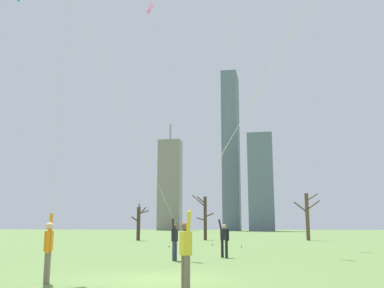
% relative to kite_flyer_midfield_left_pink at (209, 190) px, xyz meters
% --- Properties ---
extents(ground_plane, '(400.00, 400.00, 0.00)m').
position_rel_kite_flyer_midfield_left_pink_xyz_m(ground_plane, '(-0.19, -9.72, -3.37)').
color(ground_plane, '#5B7A3D').
extents(kite_flyer_midfield_left_pink, '(5.67, 3.77, 16.07)m').
position_rel_kite_flyer_midfield_left_pink_xyz_m(kite_flyer_midfield_left_pink, '(0.00, 0.00, 0.00)').
color(kite_flyer_midfield_left_pink, black).
rests_on(kite_flyer_midfield_left_pink, ground).
extents(kite_flyer_far_back_blue, '(11.54, 9.97, 17.48)m').
position_rel_kite_flyer_midfield_left_pink_xyz_m(kite_flyer_far_back_blue, '(3.19, -13.81, 0.36)').
color(kite_flyer_far_back_blue, '#726656').
rests_on(kite_flyer_far_back_blue, ground).
extents(kite_flyer_midfield_center_green, '(4.87, 8.61, 15.24)m').
position_rel_kite_flyer_midfield_left_pink_xyz_m(kite_flyer_midfield_center_green, '(-2.30, -5.05, 1.33)').
color(kite_flyer_midfield_center_green, '#33384C').
rests_on(kite_flyer_midfield_center_green, ground).
extents(kite_flyer_foreground_left_white, '(2.46, 5.17, 13.04)m').
position_rel_kite_flyer_midfield_left_pink_xyz_m(kite_flyer_foreground_left_white, '(-2.99, -10.75, -1.06)').
color(kite_flyer_foreground_left_white, '#726656').
rests_on(kite_flyer_foreground_left_white, ground).
extents(distant_kite_drifting_right_teal, '(3.53, 0.38, 18.62)m').
position_rel_kite_flyer_midfield_left_pink_xyz_m(distant_kite_drifting_right_teal, '(-15.25, 4.09, 12.05)').
color(distant_kite_drifting_right_teal, teal).
rests_on(distant_kite_drifting_right_teal, ground).
extents(distant_kite_high_overhead_orange, '(6.29, 3.52, 19.07)m').
position_rel_kite_flyer_midfield_left_pink_xyz_m(distant_kite_high_overhead_orange, '(0.72, 6.89, 12.93)').
color(distant_kite_high_overhead_orange, orange).
rests_on(distant_kite_high_overhead_orange, ground).
extents(distant_kite_low_near_trees_purple, '(3.52, 2.33, 26.75)m').
position_rel_kite_flyer_midfield_left_pink_xyz_m(distant_kite_low_near_trees_purple, '(0.75, 15.63, 18.18)').
color(distant_kite_low_near_trees_purple, purple).
rests_on(distant_kite_low_near_trees_purple, ground).
extents(bare_tree_left_of_center, '(2.93, 1.70, 5.21)m').
position_rel_kite_flyer_midfield_left_pink_xyz_m(bare_tree_left_of_center, '(6.94, 28.08, -0.59)').
color(bare_tree_left_of_center, brown).
rests_on(bare_tree_left_of_center, ground).
extents(bare_tree_rightmost, '(2.37, 1.26, 5.11)m').
position_rel_kite_flyer_midfield_left_pink_xyz_m(bare_tree_rightmost, '(-4.50, 27.10, -0.77)').
color(bare_tree_rightmost, '#423326').
rests_on(bare_tree_rightmost, ground).
extents(bare_tree_right_of_center, '(1.45, 2.77, 4.00)m').
position_rel_kite_flyer_midfield_left_pink_xyz_m(bare_tree_right_of_center, '(-11.53, 24.54, -1.24)').
color(bare_tree_right_of_center, '#423326').
rests_on(bare_tree_right_of_center, ground).
extents(skyline_slender_spire, '(9.25, 6.04, 43.84)m').
position_rel_kite_flyer_midfield_left_pink_xyz_m(skyline_slender_spire, '(-38.45, 150.08, 15.13)').
color(skyline_slender_spire, gray).
rests_on(skyline_slender_spire, ground).
extents(skyline_tall_tower, '(8.41, 10.26, 32.90)m').
position_rel_kite_flyer_midfield_left_pink_xyz_m(skyline_tall_tower, '(-0.82, 126.90, 13.08)').
color(skyline_tall_tower, slate).
rests_on(skyline_tall_tower, ground).
extents(skyline_short_annex, '(5.79, 11.78, 59.10)m').
position_rel_kite_flyer_midfield_left_pink_xyz_m(skyline_short_annex, '(-11.87, 136.93, 26.18)').
color(skyline_short_annex, slate).
rests_on(skyline_short_annex, ground).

